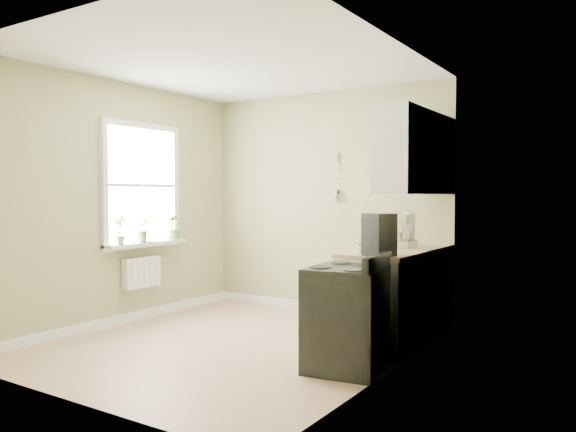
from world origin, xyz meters
The scene contains 21 objects.
floor centered at (0.00, 0.00, -0.01)m, with size 3.20×3.60×0.02m, color tan.
ceiling centered at (0.00, 0.00, 2.71)m, with size 3.20×3.60×0.02m, color white.
wall_back centered at (0.00, 1.81, 1.35)m, with size 3.20×0.02×2.70m, color tan.
wall_left centered at (-1.61, 0.00, 1.35)m, with size 0.02×3.60×2.70m, color tan.
wall_right centered at (1.61, 0.00, 1.35)m, with size 0.02×3.60×2.70m, color tan.
base_cabinets centered at (1.30, 1.00, 0.43)m, with size 0.60×1.60×0.87m, color white.
countertop centered at (1.29, 1.00, 0.89)m, with size 0.64×1.60×0.04m, color tan.
upper_cabinets centered at (1.43, 1.10, 1.85)m, with size 0.35×1.40×0.80m, color white.
window centered at (-1.58, 0.30, 1.55)m, with size 0.06×1.14×1.44m.
window_sill centered at (-1.51, 0.30, 0.88)m, with size 0.18×1.14×0.04m, color white.
radiator centered at (-1.54, 0.25, 0.55)m, with size 0.12×0.50×0.35m, color white.
wall_utensils centered at (0.20, 1.78, 1.56)m, with size 0.02×0.14×0.58m.
stove centered at (1.28, -0.09, 0.43)m, with size 0.70×0.77×0.97m.
stand_mixer centered at (1.29, 1.14, 1.07)m, with size 0.19×0.32×0.37m.
kettle centered at (1.05, 0.91, 0.99)m, with size 0.17×0.10×0.17m.
coffee_maker centered at (1.38, 0.30, 1.09)m, with size 0.28×0.29×0.37m.
red_tray centered at (1.05, 1.19, 1.06)m, with size 0.31×0.31×0.02m, color #C7294A.
jar centered at (1.18, 0.38, 0.95)m, with size 0.08×0.08×0.09m.
plant_a centered at (-1.50, -0.09, 1.06)m, with size 0.17×0.12×0.32m, color #3B6C26.
plant_b centered at (-1.50, 0.24, 1.05)m, with size 0.17×0.13×0.30m, color #3B6C26.
plant_c centered at (-1.50, 0.73, 1.05)m, with size 0.17×0.17×0.30m, color #3B6C26.
Camera 1 is at (3.35, -4.23, 1.44)m, focal length 35.00 mm.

